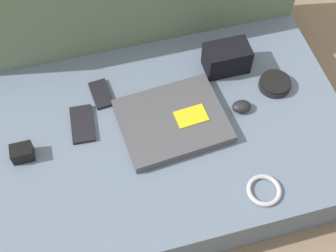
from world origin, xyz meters
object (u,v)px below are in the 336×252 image
object	(u,v)px
computer_mouse	(242,106)
camera_pouch	(227,58)
laptop	(173,121)
phone_silver	(82,124)
charger_brick	(22,153)
phone_black	(101,94)
speaker_puck	(275,84)

from	to	relation	value
computer_mouse	camera_pouch	size ratio (longest dim) A/B	0.43
laptop	computer_mouse	world-z (taller)	laptop
camera_pouch	laptop	bearing A→B (deg)	-143.37
phone_silver	charger_brick	bearing A→B (deg)	-156.85
computer_mouse	phone_black	xyz separation A→B (m)	(-0.39, 0.16, -0.01)
laptop	phone_silver	bearing A→B (deg)	161.44
phone_black	charger_brick	size ratio (longest dim) A/B	1.79
speaker_puck	phone_silver	bearing A→B (deg)	178.77
phone_black	charger_brick	xyz separation A→B (m)	(-0.25, -0.15, 0.02)
computer_mouse	charger_brick	size ratio (longest dim) A/B	0.98
phone_silver	computer_mouse	bearing A→B (deg)	-4.24
computer_mouse	phone_silver	world-z (taller)	computer_mouse
speaker_puck	phone_silver	xyz separation A→B (m)	(-0.59, 0.01, -0.01)
speaker_puck	phone_silver	distance (m)	0.59
laptop	speaker_puck	world-z (taller)	laptop
phone_silver	charger_brick	xyz separation A→B (m)	(-0.17, -0.06, 0.02)
phone_silver	phone_black	distance (m)	0.12
phone_black	camera_pouch	bearing A→B (deg)	-4.86
camera_pouch	speaker_puck	bearing A→B (deg)	-42.45
computer_mouse	speaker_puck	size ratio (longest dim) A/B	0.60
laptop	computer_mouse	size ratio (longest dim) A/B	5.42
speaker_puck	camera_pouch	bearing A→B (deg)	137.55
speaker_puck	phone_black	xyz separation A→B (m)	(-0.52, 0.11, -0.01)
speaker_puck	computer_mouse	bearing A→B (deg)	-157.01
computer_mouse	phone_black	size ratio (longest dim) A/B	0.55
computer_mouse	laptop	bearing A→B (deg)	-177.99
phone_black	charger_brick	bearing A→B (deg)	-153.64
phone_silver	camera_pouch	xyz separation A→B (m)	(0.47, 0.10, 0.04)
computer_mouse	phone_silver	size ratio (longest dim) A/B	0.45
laptop	camera_pouch	world-z (taller)	camera_pouch
speaker_puck	charger_brick	size ratio (longest dim) A/B	1.64
speaker_puck	charger_brick	xyz separation A→B (m)	(-0.77, -0.05, 0.01)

